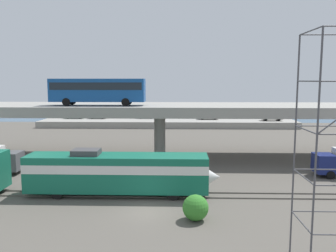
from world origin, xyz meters
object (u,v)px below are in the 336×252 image
(scaffolding_tower, at_px, (336,146))
(parked_car_4, at_px, (190,114))
(transit_bus_on_overpass, at_px, (98,89))
(parked_car_6, at_px, (146,115))
(parked_car_3, at_px, (75,115))
(parked_car_2, at_px, (124,115))
(parked_car_0, at_px, (208,116))
(parked_car_1, at_px, (271,117))
(parked_car_5, at_px, (98,115))
(train_locomotive, at_px, (126,171))

(scaffolding_tower, relative_size, parked_car_4, 3.21)
(transit_bus_on_overpass, relative_size, parked_car_6, 2.99)
(parked_car_3, bearing_deg, parked_car_2, 8.10)
(parked_car_0, xyz_separation_m, parked_car_1, (13.68, -2.46, -0.00))
(parked_car_0, xyz_separation_m, parked_car_5, (-25.77, 0.84, -0.00))
(train_locomotive, height_order, transit_bus_on_overpass, transit_bus_on_overpass)
(parked_car_1, relative_size, parked_car_4, 1.15)
(parked_car_2, height_order, parked_car_4, same)
(parked_car_2, distance_m, parked_car_5, 6.23)
(parked_car_3, relative_size, parked_car_4, 1.09)
(train_locomotive, relative_size, parked_car_3, 3.94)
(scaffolding_tower, bearing_deg, parked_car_5, 113.46)
(parked_car_0, bearing_deg, parked_car_4, -46.47)
(scaffolding_tower, distance_m, parked_car_0, 62.40)
(parked_car_4, bearing_deg, parked_car_5, -170.93)
(parked_car_4, bearing_deg, parked_car_2, -173.66)
(parked_car_0, relative_size, parked_car_1, 1.00)
(parked_car_1, height_order, parked_car_2, same)
(train_locomotive, xyz_separation_m, parked_car_2, (-8.30, 52.72, -0.00))
(parked_car_1, height_order, parked_car_5, same)
(parked_car_2, bearing_deg, scaffolding_tower, 108.26)
(transit_bus_on_overpass, distance_m, parked_car_5, 38.52)
(parked_car_0, relative_size, parked_car_4, 1.16)
(train_locomotive, height_order, scaffolding_tower, scaffolding_tower)
(parked_car_6, bearing_deg, parked_car_0, -5.86)
(scaffolding_tower, bearing_deg, parked_car_6, 104.23)
(parked_car_2, xyz_separation_m, parked_car_3, (-11.51, -1.64, 0.00))
(train_locomotive, xyz_separation_m, transit_bus_on_overpass, (-5.67, 14.12, 6.99))
(scaffolding_tower, xyz_separation_m, parked_car_2, (-21.37, 64.77, -4.63))
(scaffolding_tower, xyz_separation_m, parked_car_3, (-32.88, 63.13, -4.63))
(parked_car_3, distance_m, parked_car_5, 5.52)
(parked_car_1, distance_m, parked_car_2, 33.83)
(transit_bus_on_overpass, height_order, parked_car_3, transit_bus_on_overpass)
(parked_car_2, bearing_deg, parked_car_4, -173.66)
(scaffolding_tower, distance_m, parked_car_2, 68.36)
(parked_car_4, height_order, parked_car_6, same)
(parked_car_0, height_order, parked_car_6, same)
(transit_bus_on_overpass, xyz_separation_m, parked_car_5, (-8.62, 36.88, -6.99))
(parked_car_3, bearing_deg, parked_car_4, 7.08)
(scaffolding_tower, distance_m, parked_car_1, 61.14)
(parked_car_0, height_order, parked_car_5, same)
(parked_car_3, bearing_deg, parked_car_5, -0.85)
(transit_bus_on_overpass, xyz_separation_m, scaffolding_tower, (18.73, -26.16, -2.36))
(parked_car_3, height_order, parked_car_5, same)
(scaffolding_tower, xyz_separation_m, parked_car_5, (-27.36, 63.05, -4.63))
(parked_car_4, distance_m, parked_car_5, 21.96)
(parked_car_1, xyz_separation_m, parked_car_2, (-33.46, 5.02, 0.00))
(scaffolding_tower, xyz_separation_m, parked_car_0, (-1.59, 62.21, -4.63))
(transit_bus_on_overpass, height_order, parked_car_2, transit_bus_on_overpass)
(train_locomotive, bearing_deg, parked_car_3, 111.20)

